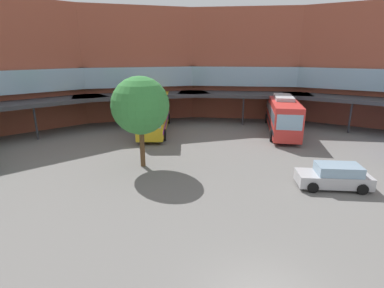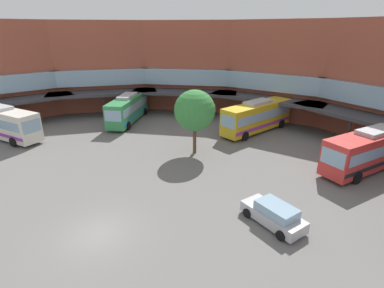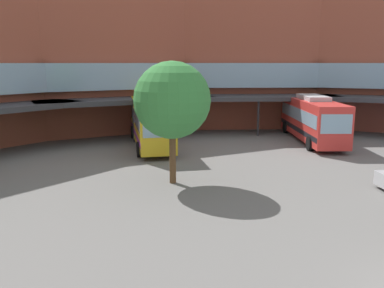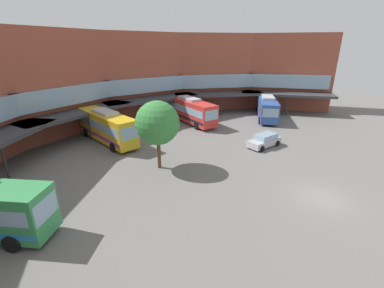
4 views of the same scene
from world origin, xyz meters
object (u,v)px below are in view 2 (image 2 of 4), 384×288
(parked_car, at_px, (274,214))
(bus_1, at_px, (373,148))
(bus_3, at_px, (128,108))
(plaza_tree, at_px, (195,111))
(bus_4, at_px, (257,116))

(parked_car, bearing_deg, bus_1, -87.30)
(bus_3, relative_size, parked_car, 2.25)
(bus_3, distance_m, plaza_tree, 14.76)
(plaza_tree, bearing_deg, parked_car, -33.29)
(bus_1, relative_size, plaza_tree, 1.75)
(bus_3, bearing_deg, parked_car, 40.04)
(bus_4, xyz_separation_m, plaza_tree, (-2.71, -10.17, 2.57))
(bus_1, distance_m, bus_3, 29.61)
(bus_1, bearing_deg, bus_4, -80.85)
(bus_3, height_order, bus_4, bus_4)
(bus_1, relative_size, parked_car, 2.45)
(bus_1, bearing_deg, plaza_tree, -42.21)
(bus_4, relative_size, parked_car, 2.35)
(bus_4, bearing_deg, plaza_tree, 0.65)
(bus_1, xyz_separation_m, bus_3, (-29.56, -1.81, -0.03))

